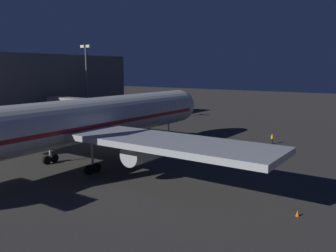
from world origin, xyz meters
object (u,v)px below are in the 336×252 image
Objects in this scene: airliner_at_gate at (75,123)px; ground_crew_by_tug at (272,138)px; traffic_cone_nose_starboard at (175,133)px; apron_floodlight_mast at (87,79)px; jet_bridge at (97,106)px; traffic_cone_wingtip_svc_side at (298,213)px; traffic_cone_nose_port at (194,135)px.

ground_crew_by_tug is at bearing -119.95° from airliner_at_gate.
apron_floodlight_mast is at bearing 4.01° from traffic_cone_nose_starboard.
ground_crew_by_tug is 3.29× the size of traffic_cone_nose_starboard.
airliner_at_gate is at bearing 94.56° from traffic_cone_nose_starboard.
jet_bridge is 1.26× the size of apron_floodlight_mast.
traffic_cone_wingtip_svc_side is at bearing 138.81° from traffic_cone_nose_starboard.
airliner_at_gate is 20.22m from jet_bridge.
traffic_cone_nose_starboard is (4.40, 0.00, 0.00)m from traffic_cone_nose_port.
traffic_cone_wingtip_svc_side is (-54.74, 25.88, -10.36)m from apron_floodlight_mast.
traffic_cone_nose_starboard is at bearing -175.99° from apron_floodlight_mast.
airliner_at_gate is 28.22m from traffic_cone_nose_starboard.
ground_crew_by_tug is at bearing -155.36° from jet_bridge.
apron_floodlight_mast is at bearing -45.47° from airliner_at_gate.
traffic_cone_nose_port and traffic_cone_nose_starboard have the same top height.
apron_floodlight_mast is 43.70m from ground_crew_by_tug.
jet_bridge is (12.33, -16.02, 0.12)m from airliner_at_gate.
airliner_at_gate is 34.37m from ground_crew_by_tug.
ground_crew_by_tug reaches higher than traffic_cone_nose_port.
apron_floodlight_mast is at bearing -25.31° from traffic_cone_wingtip_svc_side.
traffic_cone_wingtip_svc_side is at bearing 154.69° from apron_floodlight_mast.
airliner_at_gate is at bearing 60.05° from ground_crew_by_tug.
traffic_cone_nose_starboard and traffic_cone_wingtip_svc_side have the same top height.
apron_floodlight_mast is 33.41× the size of traffic_cone_nose_port.
apron_floodlight_mast is 33.41× the size of traffic_cone_wingtip_svc_side.
traffic_cone_nose_port is at bearing 180.00° from traffic_cone_nose_starboard.
airliner_at_gate is 36.66m from apron_floodlight_mast.
airliner_at_gate is 3.15× the size of apron_floodlight_mast.
airliner_at_gate is 28.22m from traffic_cone_nose_port.
traffic_cone_nose_port is (14.78, 1.91, -0.72)m from ground_crew_by_tug.
jet_bridge is 42.01× the size of traffic_cone_wingtip_svc_side.
ground_crew_by_tug reaches higher than traffic_cone_wingtip_svc_side.
traffic_cone_wingtip_svc_side is (-27.04, 27.52, 0.00)m from traffic_cone_nose_port.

